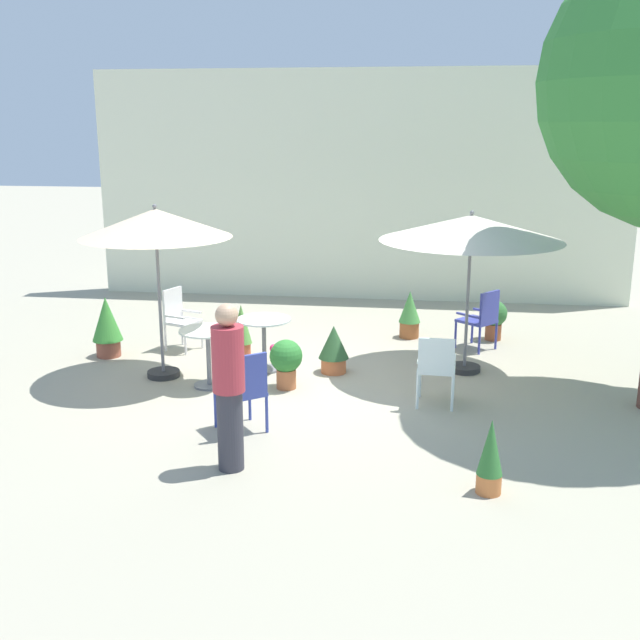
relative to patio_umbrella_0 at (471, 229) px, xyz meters
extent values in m
plane|color=#A19A85|center=(-1.89, -0.89, -1.99)|extent=(60.00, 60.00, 0.00)
cube|color=silver|center=(-1.89, 4.46, 0.18)|extent=(10.29, 0.30, 4.36)
sphere|color=#41872E|center=(1.55, -0.63, 1.97)|extent=(1.81, 1.81, 1.81)
cylinder|color=#2D2D2D|center=(0.00, 0.00, -1.95)|extent=(0.44, 0.44, 0.08)
cylinder|color=slate|center=(0.00, 0.00, -0.90)|extent=(0.04, 0.04, 2.18)
cone|color=beige|center=(0.00, 0.00, 0.02)|extent=(2.47, 2.47, 0.34)
sphere|color=slate|center=(0.00, 0.00, 0.22)|extent=(0.06, 0.06, 0.06)
cylinder|color=#2D2D2D|center=(-4.09, -0.79, -1.95)|extent=(0.44, 0.44, 0.08)
cylinder|color=slate|center=(-4.09, -0.79, -0.85)|extent=(0.04, 0.04, 2.29)
cone|color=beige|center=(-4.09, -0.79, 0.11)|extent=(1.99, 1.99, 0.37)
sphere|color=slate|center=(-4.09, -0.79, 0.33)|extent=(0.06, 0.06, 0.06)
cylinder|color=silver|center=(-3.36, -1.09, -1.23)|extent=(0.75, 0.75, 0.02)
cylinder|color=slate|center=(-3.36, -1.09, -1.62)|extent=(0.06, 0.06, 0.75)
cylinder|color=slate|center=(-3.36, -1.09, -1.98)|extent=(0.41, 0.41, 0.03)
cylinder|color=white|center=(-2.78, -0.34, -1.26)|extent=(0.76, 0.76, 0.02)
cylinder|color=slate|center=(-2.78, -0.34, -1.63)|extent=(0.06, 0.06, 0.72)
cylinder|color=slate|center=(-2.78, -0.34, -1.98)|extent=(0.42, 0.42, 0.03)
cube|color=#35449D|center=(-2.60, -2.47, -1.54)|extent=(0.66, 0.66, 0.04)
cube|color=#35449D|center=(-2.46, -2.64, -1.29)|extent=(0.37, 0.31, 0.47)
cube|color=#35449D|center=(-2.43, -2.34, -1.42)|extent=(0.30, 0.36, 0.03)
cube|color=#35449D|center=(-2.77, -2.61, -1.42)|extent=(0.30, 0.36, 0.03)
cylinder|color=#35449D|center=(-2.57, -2.17, -1.78)|extent=(0.04, 0.04, 0.43)
cylinder|color=#35449D|center=(-2.90, -2.44, -1.78)|extent=(0.04, 0.04, 0.43)
cylinder|color=#35449D|center=(-2.29, -2.51, -1.78)|extent=(0.04, 0.04, 0.43)
cylinder|color=#35449D|center=(-2.63, -2.78, -1.78)|extent=(0.04, 0.04, 0.43)
cube|color=white|center=(-0.42, -1.35, -1.53)|extent=(0.48, 0.49, 0.04)
cube|color=white|center=(-0.43, -1.56, -1.30)|extent=(0.43, 0.06, 0.42)
cube|color=white|center=(-0.21, -1.36, -1.41)|extent=(0.06, 0.42, 0.03)
cube|color=white|center=(-0.62, -1.33, -1.41)|extent=(0.06, 0.42, 0.03)
cylinder|color=white|center=(-0.20, -1.15, -1.77)|extent=(0.04, 0.04, 0.44)
cylinder|color=white|center=(-0.61, -1.12, -1.77)|extent=(0.04, 0.04, 0.44)
cylinder|color=white|center=(-0.22, -1.57, -1.77)|extent=(0.04, 0.04, 0.44)
cylinder|color=white|center=(-0.64, -1.55, -1.77)|extent=(0.04, 0.04, 0.44)
cube|color=white|center=(-4.20, 0.48, -1.55)|extent=(0.55, 0.56, 0.04)
cube|color=white|center=(-4.38, 0.55, -1.29)|extent=(0.19, 0.40, 0.48)
cube|color=white|center=(-4.27, 0.29, -1.43)|extent=(0.37, 0.17, 0.03)
cube|color=white|center=(-4.13, 0.66, -1.43)|extent=(0.37, 0.17, 0.03)
cylinder|color=white|center=(-4.09, 0.22, -1.78)|extent=(0.04, 0.04, 0.42)
cylinder|color=white|center=(-3.95, 0.59, -1.78)|extent=(0.04, 0.04, 0.42)
cylinder|color=white|center=(-4.45, 0.36, -1.78)|extent=(0.04, 0.04, 0.42)
cylinder|color=white|center=(-4.31, 0.73, -1.78)|extent=(0.04, 0.04, 0.42)
cube|color=#373E9F|center=(0.22, 1.14, -1.55)|extent=(0.66, 0.66, 0.04)
cube|color=#373E9F|center=(0.39, 0.99, -1.30)|extent=(0.31, 0.35, 0.47)
cube|color=#373E9F|center=(0.35, 1.29, -1.43)|extent=(0.36, 0.32, 0.03)
cube|color=#373E9F|center=(0.08, 0.98, -1.43)|extent=(0.36, 0.32, 0.03)
cylinder|color=#373E9F|center=(0.18, 1.44, -1.78)|extent=(0.04, 0.04, 0.42)
cylinder|color=#373E9F|center=(-0.09, 1.13, -1.78)|extent=(0.04, 0.04, 0.42)
cylinder|color=#373E9F|center=(0.52, 1.15, -1.78)|extent=(0.04, 0.04, 0.42)
cylinder|color=#373E9F|center=(0.25, 0.83, -1.78)|extent=(0.04, 0.04, 0.42)
cylinder|color=#CC733C|center=(0.06, -3.64, -1.90)|extent=(0.24, 0.24, 0.19)
cylinder|color=#382819|center=(0.06, -3.64, -1.81)|extent=(0.21, 0.21, 0.02)
cone|color=#317232|center=(0.06, -3.64, -1.53)|extent=(0.24, 0.24, 0.54)
cylinder|color=#CD6A3D|center=(-1.81, -0.30, -1.89)|extent=(0.35, 0.35, 0.21)
cylinder|color=#382819|center=(-1.81, -0.30, -1.79)|extent=(0.31, 0.31, 0.02)
cone|color=#2B522B|center=(-1.81, -0.30, -1.55)|extent=(0.42, 0.42, 0.46)
cylinder|color=#964E3B|center=(-5.21, 0.00, -1.87)|extent=(0.35, 0.35, 0.25)
cylinder|color=#382819|center=(-5.21, 0.00, -1.76)|extent=(0.31, 0.31, 0.02)
cone|color=#3B8E36|center=(-5.21, 0.00, -1.42)|extent=(0.44, 0.44, 0.65)
cylinder|color=#A25432|center=(0.53, 1.68, -1.86)|extent=(0.26, 0.26, 0.26)
cylinder|color=#382819|center=(0.53, 1.68, -1.74)|extent=(0.23, 0.23, 0.02)
sphere|color=#2F662F|center=(0.53, 1.68, -1.56)|extent=(0.41, 0.41, 0.41)
cylinder|color=#BE5637|center=(-3.26, 0.34, -1.90)|extent=(0.26, 0.26, 0.18)
cylinder|color=#382819|center=(-3.26, 0.34, -1.82)|extent=(0.23, 0.23, 0.02)
cone|color=#569341|center=(-3.26, 0.34, -1.52)|extent=(0.31, 0.31, 0.59)
cylinder|color=#9E572E|center=(-0.81, 1.63, -1.87)|extent=(0.31, 0.31, 0.26)
cylinder|color=#382819|center=(-0.81, 1.63, -1.75)|extent=(0.27, 0.27, 0.02)
cone|color=#4A9644|center=(-0.81, 1.63, -1.48)|extent=(0.35, 0.35, 0.51)
cylinder|color=#B5643B|center=(-2.34, -1.03, -1.86)|extent=(0.26, 0.26, 0.26)
cylinder|color=#382819|center=(-2.34, -1.03, -1.75)|extent=(0.23, 0.23, 0.02)
sphere|color=#2B742D|center=(-2.34, -1.03, -1.55)|extent=(0.43, 0.43, 0.43)
sphere|color=#E5305E|center=(-2.18, -0.99, -1.57)|extent=(0.10, 0.10, 0.10)
sphere|color=#E5305E|center=(-2.50, -1.02, -1.46)|extent=(0.11, 0.11, 0.11)
cylinder|color=#33333D|center=(-2.46, -3.46, -1.58)|extent=(0.26, 0.26, 0.83)
cylinder|color=#B0333E|center=(-2.46, -3.46, -0.84)|extent=(0.34, 0.34, 0.65)
sphere|color=tan|center=(-2.46, -3.46, -0.40)|extent=(0.22, 0.22, 0.22)
camera|label=1|loc=(-0.63, -10.31, 1.38)|focal=42.78mm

